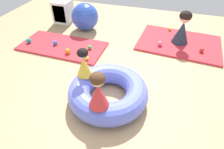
% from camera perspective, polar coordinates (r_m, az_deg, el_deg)
% --- Properties ---
extents(ground_plane, '(8.00, 8.00, 0.00)m').
position_cam_1_polar(ground_plane, '(3.05, -0.51, -6.49)').
color(ground_plane, tan).
extents(gym_mat_center_rear, '(1.88, 0.94, 0.04)m').
position_cam_1_polar(gym_mat_center_rear, '(4.38, -14.63, 8.29)').
color(gym_mat_center_rear, red).
rests_on(gym_mat_center_rear, ground).
extents(gym_mat_front, '(1.86, 1.41, 0.04)m').
position_cam_1_polar(gym_mat_front, '(4.62, 19.48, 8.99)').
color(gym_mat_front, red).
rests_on(gym_mat_front, ground).
extents(inflatable_cushion, '(1.21, 1.21, 0.33)m').
position_cam_1_polar(inflatable_cushion, '(2.88, -1.18, -5.23)').
color(inflatable_cushion, '#6070E5').
rests_on(inflatable_cushion, ground).
extents(child_in_yellow, '(0.32, 0.32, 0.46)m').
position_cam_1_polar(child_in_yellow, '(2.82, -8.52, 3.53)').
color(child_in_yellow, yellow).
rests_on(child_in_yellow, inflatable_cushion).
extents(child_in_red, '(0.37, 0.37, 0.52)m').
position_cam_1_polar(child_in_red, '(2.31, -4.18, -4.85)').
color(child_in_red, red).
rests_on(child_in_red, inflatable_cushion).
extents(adult_seated, '(0.42, 0.42, 0.71)m').
position_cam_1_polar(adult_seated, '(4.46, 20.50, 13.02)').
color(adult_seated, '#232D3D').
rests_on(adult_seated, gym_mat_front).
extents(play_ball_yellow, '(0.07, 0.07, 0.07)m').
position_cam_1_polar(play_ball_yellow, '(5.05, 17.01, 12.90)').
color(play_ball_yellow, yellow).
rests_on(play_ball_yellow, gym_mat_front).
extents(play_ball_blue, '(0.10, 0.10, 0.10)m').
position_cam_1_polar(play_ball_blue, '(4.40, -16.71, 9.12)').
color(play_ball_blue, blue).
rests_on(play_ball_blue, gym_mat_center_rear).
extents(play_ball_green, '(0.08, 0.08, 0.08)m').
position_cam_1_polar(play_ball_green, '(4.10, -6.68, 8.12)').
color(play_ball_green, green).
rests_on(play_ball_green, gym_mat_center_rear).
extents(play_ball_red, '(0.10, 0.10, 0.10)m').
position_cam_1_polar(play_ball_red, '(4.39, 25.37, 6.67)').
color(play_ball_red, red).
rests_on(play_ball_red, gym_mat_front).
extents(play_ball_teal, '(0.11, 0.11, 0.11)m').
position_cam_1_polar(play_ball_teal, '(4.68, -23.75, 9.31)').
color(play_ball_teal, teal).
rests_on(play_ball_teal, gym_mat_center_rear).
extents(play_ball_orange, '(0.11, 0.11, 0.11)m').
position_cam_1_polar(play_ball_orange, '(4.03, -13.21, 6.87)').
color(play_ball_orange, orange).
rests_on(play_ball_orange, gym_mat_center_rear).
extents(play_ball_pink, '(0.10, 0.10, 0.10)m').
position_cam_1_polar(play_ball_pink, '(4.32, 14.25, 9.01)').
color(play_ball_pink, pink).
rests_on(play_ball_pink, gym_mat_front).
extents(play_ball_yellow_second, '(0.09, 0.09, 0.09)m').
position_cam_1_polar(play_ball_yellow_second, '(3.77, -7.58, 4.96)').
color(play_ball_yellow_second, yellow).
rests_on(play_ball_yellow_second, gym_mat_center_rear).
extents(exercise_ball_large, '(0.66, 0.66, 0.66)m').
position_cam_1_polar(exercise_ball_large, '(4.93, -8.09, 16.79)').
color(exercise_ball_large, blue).
rests_on(exercise_ball_large, ground).
extents(storage_cube, '(0.44, 0.44, 0.56)m').
position_cam_1_polar(storage_cube, '(5.49, -14.60, 17.81)').
color(storage_cube, white).
rests_on(storage_cube, ground).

